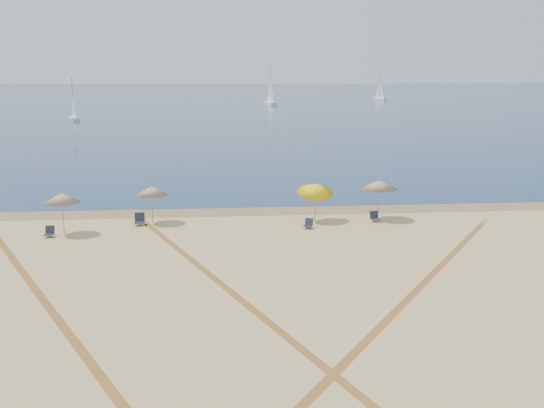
{
  "coord_description": "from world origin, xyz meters",
  "views": [
    {
      "loc": [
        -3.18,
        -16.58,
        9.15
      ],
      "look_at": [
        0.0,
        20.0,
        1.3
      ],
      "focal_mm": 41.42,
      "sensor_mm": 36.0,
      "label": 1
    }
  ],
  "objects_px": {
    "umbrella_3": "(315,188)",
    "chair_3": "(308,224)",
    "umbrella_2": "(152,191)",
    "sailboat_2": "(270,93)",
    "chair_1": "(50,232)",
    "sailboat_1": "(74,107)",
    "chair_4": "(375,217)",
    "umbrella_4": "(379,185)",
    "sailboat_0": "(380,92)",
    "umbrella_1": "(62,198)",
    "chair_2": "(140,220)"
  },
  "relations": [
    {
      "from": "umbrella_2",
      "to": "sailboat_2",
      "type": "relative_size",
      "value": 0.23
    },
    {
      "from": "umbrella_4",
      "to": "chair_4",
      "type": "distance_m",
      "value": 2.01
    },
    {
      "from": "chair_3",
      "to": "sailboat_2",
      "type": "relative_size",
      "value": 0.07
    },
    {
      "from": "chair_4",
      "to": "chair_2",
      "type": "bearing_deg",
      "value": 173.12
    },
    {
      "from": "chair_3",
      "to": "sailboat_0",
      "type": "height_order",
      "value": "sailboat_0"
    },
    {
      "from": "umbrella_2",
      "to": "chair_1",
      "type": "xyz_separation_m",
      "value": [
        -5.46,
        -2.71,
        -1.75
      ]
    },
    {
      "from": "umbrella_1",
      "to": "sailboat_0",
      "type": "xyz_separation_m",
      "value": [
        59.47,
        159.4,
        0.28
      ]
    },
    {
      "from": "umbrella_1",
      "to": "chair_1",
      "type": "height_order",
      "value": "umbrella_1"
    },
    {
      "from": "chair_3",
      "to": "sailboat_2",
      "type": "bearing_deg",
      "value": 109.82
    },
    {
      "from": "umbrella_4",
      "to": "sailboat_1",
      "type": "relative_size",
      "value": 0.33
    },
    {
      "from": "umbrella_3",
      "to": "sailboat_1",
      "type": "relative_size",
      "value": 0.34
    },
    {
      "from": "chair_3",
      "to": "sailboat_0",
      "type": "distance_m",
      "value": 165.53
    },
    {
      "from": "chair_1",
      "to": "sailboat_0",
      "type": "distance_m",
      "value": 170.79
    },
    {
      "from": "umbrella_2",
      "to": "umbrella_3",
      "type": "relative_size",
      "value": 0.87
    },
    {
      "from": "sailboat_2",
      "to": "sailboat_0",
      "type": "bearing_deg",
      "value": 19.43
    },
    {
      "from": "umbrella_2",
      "to": "sailboat_0",
      "type": "relative_size",
      "value": 0.3
    },
    {
      "from": "sailboat_2",
      "to": "chair_1",
      "type": "bearing_deg",
      "value": -113.59
    },
    {
      "from": "sailboat_2",
      "to": "umbrella_1",
      "type": "bearing_deg",
      "value": -113.33
    },
    {
      "from": "umbrella_1",
      "to": "sailboat_0",
      "type": "distance_m",
      "value": 170.13
    },
    {
      "from": "chair_1",
      "to": "sailboat_1",
      "type": "relative_size",
      "value": 0.08
    },
    {
      "from": "umbrella_2",
      "to": "umbrella_4",
      "type": "distance_m",
      "value": 13.94
    },
    {
      "from": "umbrella_1",
      "to": "umbrella_3",
      "type": "bearing_deg",
      "value": 7.15
    },
    {
      "from": "umbrella_1",
      "to": "chair_4",
      "type": "relative_size",
      "value": 3.82
    },
    {
      "from": "sailboat_0",
      "to": "chair_1",
      "type": "bearing_deg",
      "value": -139.57
    },
    {
      "from": "sailboat_2",
      "to": "umbrella_4",
      "type": "bearing_deg",
      "value": -105.57
    },
    {
      "from": "umbrella_1",
      "to": "chair_2",
      "type": "relative_size",
      "value": 3.3
    },
    {
      "from": "umbrella_2",
      "to": "sailboat_0",
      "type": "height_order",
      "value": "sailboat_0"
    },
    {
      "from": "chair_2",
      "to": "umbrella_4",
      "type": "bearing_deg",
      "value": -4.04
    },
    {
      "from": "umbrella_3",
      "to": "sailboat_0",
      "type": "distance_m",
      "value": 163.8
    },
    {
      "from": "umbrella_4",
      "to": "sailboat_2",
      "type": "distance_m",
      "value": 133.8
    },
    {
      "from": "sailboat_1",
      "to": "umbrella_2",
      "type": "bearing_deg",
      "value": -95.78
    },
    {
      "from": "chair_3",
      "to": "chair_4",
      "type": "xyz_separation_m",
      "value": [
        4.32,
        1.37,
        0.01
      ]
    },
    {
      "from": "umbrella_3",
      "to": "chair_3",
      "type": "distance_m",
      "value": 2.5
    },
    {
      "from": "chair_1",
      "to": "chair_4",
      "type": "height_order",
      "value": "chair_4"
    },
    {
      "from": "umbrella_2",
      "to": "chair_2",
      "type": "bearing_deg",
      "value": -154.55
    },
    {
      "from": "umbrella_3",
      "to": "chair_2",
      "type": "xyz_separation_m",
      "value": [
        -10.67,
        0.09,
        -1.76
      ]
    },
    {
      "from": "chair_2",
      "to": "chair_3",
      "type": "xyz_separation_m",
      "value": [
        10.04,
        -1.68,
        -0.06
      ]
    },
    {
      "from": "umbrella_3",
      "to": "chair_1",
      "type": "relative_size",
      "value": 4.43
    },
    {
      "from": "sailboat_1",
      "to": "sailboat_2",
      "type": "bearing_deg",
      "value": 29.64
    },
    {
      "from": "umbrella_4",
      "to": "chair_3",
      "type": "xyz_separation_m",
      "value": [
        -4.64,
        -1.81,
        -1.95
      ]
    },
    {
      "from": "chair_1",
      "to": "sailboat_2",
      "type": "bearing_deg",
      "value": 80.81
    },
    {
      "from": "umbrella_2",
      "to": "umbrella_3",
      "type": "height_order",
      "value": "umbrella_3"
    },
    {
      "from": "umbrella_4",
      "to": "chair_1",
      "type": "bearing_deg",
      "value": -172.71
    },
    {
      "from": "umbrella_2",
      "to": "sailboat_1",
      "type": "height_order",
      "value": "sailboat_1"
    },
    {
      "from": "umbrella_4",
      "to": "sailboat_2",
      "type": "relative_size",
      "value": 0.25
    },
    {
      "from": "chair_2",
      "to": "sailboat_2",
      "type": "relative_size",
      "value": 0.07
    },
    {
      "from": "chair_2",
      "to": "chair_4",
      "type": "bearing_deg",
      "value": -5.78
    },
    {
      "from": "chair_2",
      "to": "sailboat_2",
      "type": "bearing_deg",
      "value": 77.32
    },
    {
      "from": "sailboat_0",
      "to": "umbrella_4",
      "type": "bearing_deg",
      "value": -133.47
    },
    {
      "from": "chair_2",
      "to": "chair_3",
      "type": "distance_m",
      "value": 10.18
    }
  ]
}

